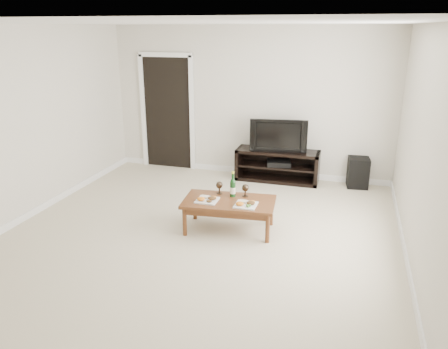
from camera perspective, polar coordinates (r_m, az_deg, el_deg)
floor at (r=5.62m, az=-3.52°, el=-8.35°), size 5.50×5.50×0.00m
back_wall at (r=7.77m, az=3.33°, el=9.37°), size 5.00×0.04×2.60m
ceiling at (r=5.01m, az=-4.14°, el=19.41°), size 5.00×5.50×0.04m
doorway at (r=8.27m, az=-7.37°, el=7.88°), size 0.90×0.02×2.05m
media_console at (r=7.63m, az=6.98°, el=1.17°), size 1.42×0.45×0.55m
television at (r=7.49m, az=7.14°, el=5.20°), size 0.97×0.26×0.55m
av_receiver at (r=7.60m, az=7.18°, el=1.49°), size 0.45×0.37×0.08m
subwoofer at (r=7.63m, az=17.10°, el=0.26°), size 0.37×0.37×0.50m
coffee_table at (r=5.75m, az=0.67°, el=-5.34°), size 1.24×0.76×0.42m
plate_left at (r=5.65m, az=-2.22°, el=-3.14°), size 0.27×0.27×0.07m
plate_right at (r=5.50m, az=2.86°, el=-3.76°), size 0.27×0.27×0.07m
wine_bottle at (r=5.74m, az=1.16°, el=-1.24°), size 0.07×0.07×0.35m
goblet_left at (r=5.88m, az=-0.61°, el=-1.71°), size 0.09×0.09×0.17m
goblet_right at (r=5.78m, az=2.79°, el=-2.08°), size 0.09×0.09×0.17m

